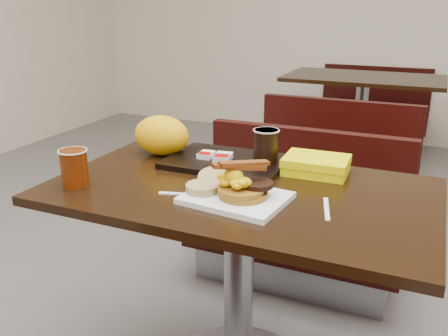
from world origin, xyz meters
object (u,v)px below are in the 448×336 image
at_px(platter, 236,198).
at_px(clamshell, 316,165).
at_px(table_far, 360,123).
at_px(fork, 176,194).
at_px(bench_near_n, 295,215).
at_px(coffee_cup_near, 74,168).
at_px(bench_far_s, 343,147).
at_px(bench_far_n, 371,108).
at_px(table_near, 239,289).
at_px(tray, 226,162).
at_px(paper_bag, 162,135).
at_px(coffee_cup_far, 266,146).
at_px(hashbrown_sleeve_left, 206,155).
at_px(pancake_stack, 243,192).
at_px(hashbrown_sleeve_right, 223,157).
at_px(knife, 327,209).

bearing_deg(platter, clamshell, 70.91).
xyz_separation_m(table_far, fork, (-0.16, -2.74, 0.38)).
height_order(bench_near_n, coffee_cup_near, coffee_cup_near).
height_order(bench_far_s, bench_far_n, same).
xyz_separation_m(table_far, platter, (0.03, -2.71, 0.38)).
height_order(table_near, tray, tray).
bearing_deg(table_far, platter, -89.34).
bearing_deg(coffee_cup_near, bench_far_n, 82.14).
relative_size(clamshell, paper_bag, 0.98).
distance_m(platter, tray, 0.34).
xyz_separation_m(bench_near_n, coffee_cup_far, (0.01, -0.48, 0.47)).
relative_size(bench_near_n, tray, 2.40).
relative_size(bench_far_n, tray, 2.40).
bearing_deg(table_near, coffee_cup_near, -157.64).
bearing_deg(coffee_cup_near, table_near, 22.36).
height_order(bench_far_n, tray, tray).
bearing_deg(hashbrown_sleeve_left, bench_near_n, 65.03).
xyz_separation_m(bench_far_n, hashbrown_sleeve_left, (-0.20, -3.12, 0.42)).
bearing_deg(platter, table_far, 96.97).
height_order(pancake_stack, hashbrown_sleeve_right, pancake_stack).
height_order(table_near, fork, fork).
bearing_deg(bench_far_n, hashbrown_sleeve_left, -93.75).
bearing_deg(table_near, bench_far_n, 90.00).
relative_size(pancake_stack, tray, 0.34).
bearing_deg(pancake_stack, table_near, 116.64).
bearing_deg(fork, coffee_cup_far, 48.63).
bearing_deg(pancake_stack, hashbrown_sleeve_right, 123.93).
distance_m(table_near, bench_near_n, 0.70).
relative_size(hashbrown_sleeve_left, hashbrown_sleeve_right, 0.85).
bearing_deg(fork, bench_far_s, 69.57).
xyz_separation_m(table_far, hashbrown_sleeve_left, (-0.20, -2.42, 0.40)).
relative_size(bench_near_n, platter, 3.46).
height_order(coffee_cup_near, clamshell, coffee_cup_near).
bearing_deg(clamshell, coffee_cup_far, -178.71).
relative_size(bench_far_n, knife, 6.40).
distance_m(bench_far_s, tray, 1.76).
xyz_separation_m(bench_far_s, pancake_stack, (0.05, -2.01, 0.42)).
bearing_deg(paper_bag, hashbrown_sleeve_right, -5.56).
height_order(platter, hashbrown_sleeve_left, hashbrown_sleeve_left).
distance_m(table_far, knife, 2.70).
bearing_deg(platter, pancake_stack, 6.32).
bearing_deg(clamshell, paper_bag, -179.46).
distance_m(pancake_stack, hashbrown_sleeve_left, 0.39).
relative_size(platter, tray, 0.69).
bearing_deg(table_near, hashbrown_sleeve_right, 127.89).
distance_m(platter, hashbrown_sleeve_left, 0.37).
bearing_deg(coffee_cup_near, pancake_stack, 9.67).
bearing_deg(platter, hashbrown_sleeve_right, 126.94).
distance_m(pancake_stack, knife, 0.24).
xyz_separation_m(fork, paper_bag, (-0.25, 0.34, 0.07)).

